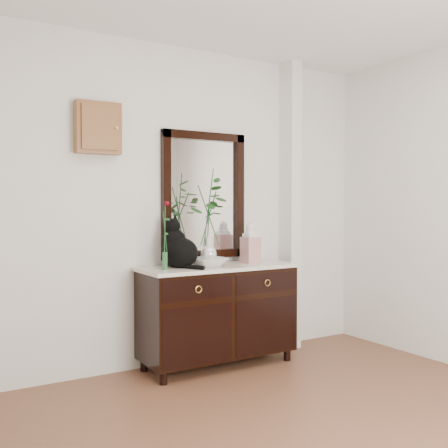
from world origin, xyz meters
TOP-DOWN VIEW (x-y plane):
  - wall_back at (0.00, 1.98)m, footprint 3.60×0.04m
  - pilaster at (1.00, 1.90)m, footprint 0.12×0.20m
  - sideboard at (0.10, 1.73)m, footprint 1.33×0.52m
  - wall_mirror at (0.10, 1.97)m, footprint 0.80×0.06m
  - key_cabinet at (-0.85, 1.94)m, footprint 0.35×0.10m
  - cat at (-0.25, 1.75)m, footprint 0.40×0.44m
  - lotus_bowl at (-0.00, 1.70)m, footprint 0.29×0.29m
  - vase_branches at (-0.00, 1.70)m, footprint 0.42×0.42m
  - bud_vase_rose at (-0.41, 1.67)m, footprint 0.08×0.08m
  - ginger_jar at (0.44, 1.74)m, footprint 0.14×0.14m

SIDE VIEW (x-z plane):
  - sideboard at x=0.10m, z-range 0.06..0.88m
  - lotus_bowl at x=0.00m, z-range 0.85..0.92m
  - ginger_jar at x=0.44m, z-range 0.85..1.21m
  - cat at x=-0.25m, z-range 0.85..1.26m
  - bud_vase_rose at x=-0.41m, z-range 0.85..1.39m
  - vase_branches at x=0.00m, z-range 0.87..1.67m
  - wall_back at x=0.00m, z-range 0.00..2.70m
  - pilaster at x=1.00m, z-range 0.00..2.70m
  - wall_mirror at x=0.10m, z-range 0.89..1.99m
  - key_cabinet at x=-0.85m, z-range 1.75..2.15m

